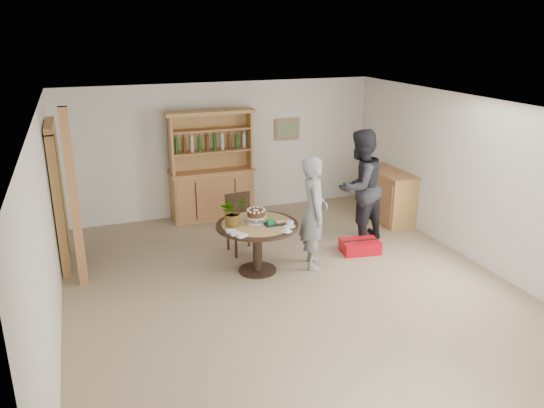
{
  "coord_description": "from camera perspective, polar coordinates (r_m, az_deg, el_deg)",
  "views": [
    {
      "loc": [
        -2.55,
        -6.07,
        3.47
      ],
      "look_at": [
        -0.05,
        0.66,
        1.05
      ],
      "focal_mm": 35.0,
      "sensor_mm": 36.0,
      "label": 1
    }
  ],
  "objects": [
    {
      "name": "ground",
      "position": [
        7.45,
        2.18,
        -9.18
      ],
      "size": [
        7.0,
        7.0,
        0.0
      ],
      "primitive_type": "plane",
      "color": "tan",
      "rests_on": "ground"
    },
    {
      "name": "flower_vase",
      "position": [
        7.55,
        -4.25,
        -0.79
      ],
      "size": [
        0.47,
        0.44,
        0.42
      ],
      "primitive_type": "imported",
      "rotation": [
        0.0,
        0.0,
        0.35
      ],
      "color": "#3F7233",
      "rests_on": "dining_table"
    },
    {
      "name": "room_shell",
      "position": [
        6.82,
        2.36,
        3.9
      ],
      "size": [
        6.04,
        7.04,
        2.52
      ],
      "color": "white",
      "rests_on": "ground"
    },
    {
      "name": "dining_chair",
      "position": [
        8.49,
        -3.43,
        -1.65
      ],
      "size": [
        0.45,
        0.45,
        0.95
      ],
      "rotation": [
        0.0,
        0.0,
        0.07
      ],
      "color": "black",
      "rests_on": "ground"
    },
    {
      "name": "red_suitcase",
      "position": [
        8.67,
        9.45,
        -4.52
      ],
      "size": [
        0.65,
        0.48,
        0.21
      ],
      "rotation": [
        0.0,
        0.0,
        -0.14
      ],
      "color": "red",
      "rests_on": "ground"
    },
    {
      "name": "coffee_cup_b",
      "position": [
        7.36,
        1.6,
        -2.73
      ],
      "size": [
        0.15,
        0.15,
        0.08
      ],
      "color": "white",
      "rests_on": "dining_table"
    },
    {
      "name": "hutch",
      "position": [
        9.98,
        -6.49,
        2.32
      ],
      "size": [
        1.62,
        0.54,
        2.04
      ],
      "color": "tan",
      "rests_on": "ground"
    },
    {
      "name": "birthday_cake",
      "position": [
        7.67,
        -1.73,
        -1.1
      ],
      "size": [
        0.3,
        0.3,
        0.2
      ],
      "color": "white",
      "rests_on": "dining_table"
    },
    {
      "name": "sideboard",
      "position": [
        10.11,
        12.31,
        0.93
      ],
      "size": [
        0.54,
        1.26,
        0.94
      ],
      "color": "tan",
      "rests_on": "ground"
    },
    {
      "name": "gift_tray",
      "position": [
        7.62,
        0.23,
        -2.02
      ],
      "size": [
        0.3,
        0.2,
        0.08
      ],
      "color": "black",
      "rests_on": "dining_table"
    },
    {
      "name": "teen_boy",
      "position": [
        7.85,
        4.52,
        -0.91
      ],
      "size": [
        0.58,
        0.72,
        1.71
      ],
      "primitive_type": "imported",
      "rotation": [
        0.0,
        0.0,
        1.26
      ],
      "color": "gray",
      "rests_on": "ground"
    },
    {
      "name": "dining_table",
      "position": [
        7.73,
        -1.59,
        -3.17
      ],
      "size": [
        1.2,
        1.2,
        0.76
      ],
      "color": "black",
      "rests_on": "ground"
    },
    {
      "name": "coffee_cup_a",
      "position": [
        7.54,
        1.96,
        -2.14
      ],
      "size": [
        0.15,
        0.15,
        0.09
      ],
      "color": "white",
      "rests_on": "dining_table"
    },
    {
      "name": "pine_post",
      "position": [
        7.61,
        -20.54,
        0.42
      ],
      "size": [
        0.12,
        0.12,
        2.5
      ],
      "primitive_type": "cube",
      "color": "#B17B4A",
      "rests_on": "ground"
    },
    {
      "name": "doorway",
      "position": [
        8.42,
        -22.09,
        0.91
      ],
      "size": [
        0.13,
        1.1,
        2.18
      ],
      "color": "black",
      "rests_on": "ground"
    },
    {
      "name": "napkins",
      "position": [
        7.27,
        -3.87,
        -3.19
      ],
      "size": [
        0.24,
        0.33,
        0.03
      ],
      "color": "white",
      "rests_on": "dining_table"
    },
    {
      "name": "adult_person",
      "position": [
        8.86,
        9.41,
        1.86
      ],
      "size": [
        1.13,
        1.02,
        1.91
      ],
      "primitive_type": "imported",
      "rotation": [
        0.0,
        0.0,
        3.53
      ],
      "color": "black",
      "rests_on": "ground"
    }
  ]
}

